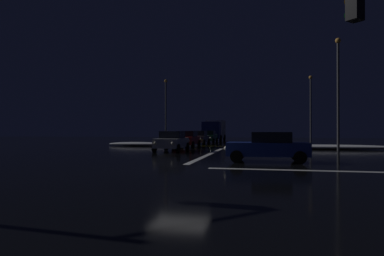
{
  "coord_description": "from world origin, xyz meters",
  "views": [
    {
      "loc": [
        3.66,
        -14.67,
        1.68
      ],
      "look_at": [
        -1.97,
        11.94,
        1.83
      ],
      "focal_mm": 31.75,
      "sensor_mm": 36.0,
      "label": 1
    }
  ],
  "objects_px": {
    "sedan_silver": "(172,141)",
    "sedan_blue_crossing": "(268,147)",
    "sedan_gray": "(198,138)",
    "sedan_red": "(187,139)",
    "streetlamp_right_far": "(311,104)",
    "sedan_green": "(208,137)",
    "streetlamp_left_far": "(166,106)",
    "streetlamp_right_near": "(338,86)",
    "box_truck": "(215,130)"
  },
  "relations": [
    {
      "from": "sedan_silver",
      "to": "sedan_blue_crossing",
      "type": "height_order",
      "value": "same"
    },
    {
      "from": "sedan_gray",
      "to": "sedan_red",
      "type": "bearing_deg",
      "value": -91.24
    },
    {
      "from": "sedan_blue_crossing",
      "to": "streetlamp_right_far",
      "type": "xyz_separation_m",
      "value": [
        5.54,
        26.37,
        4.12
      ]
    },
    {
      "from": "sedan_green",
      "to": "streetlamp_left_far",
      "type": "height_order",
      "value": "streetlamp_left_far"
    },
    {
      "from": "sedan_silver",
      "to": "sedan_green",
      "type": "relative_size",
      "value": 1.0
    },
    {
      "from": "sedan_green",
      "to": "streetlamp_left_far",
      "type": "xyz_separation_m",
      "value": [
        -6.2,
        2.03,
        4.17
      ]
    },
    {
      "from": "streetlamp_right_near",
      "to": "streetlamp_right_far",
      "type": "distance_m",
      "value": 16.0
    },
    {
      "from": "sedan_gray",
      "to": "box_truck",
      "type": "xyz_separation_m",
      "value": [
        0.05,
        12.46,
        0.91
      ]
    },
    {
      "from": "box_truck",
      "to": "streetlamp_right_far",
      "type": "distance_m",
      "value": 14.14
    },
    {
      "from": "sedan_gray",
      "to": "sedan_green",
      "type": "distance_m",
      "value": 5.47
    },
    {
      "from": "sedan_green",
      "to": "sedan_blue_crossing",
      "type": "height_order",
      "value": "same"
    },
    {
      "from": "sedan_gray",
      "to": "streetlamp_left_far",
      "type": "bearing_deg",
      "value": 128.63
    },
    {
      "from": "streetlamp_left_far",
      "to": "streetlamp_right_far",
      "type": "relative_size",
      "value": 1.01
    },
    {
      "from": "sedan_silver",
      "to": "sedan_blue_crossing",
      "type": "bearing_deg",
      "value": -45.31
    },
    {
      "from": "sedan_blue_crossing",
      "to": "streetlamp_left_far",
      "type": "distance_m",
      "value": 29.84
    },
    {
      "from": "sedan_red",
      "to": "sedan_blue_crossing",
      "type": "height_order",
      "value": "same"
    },
    {
      "from": "sedan_blue_crossing",
      "to": "sedan_green",
      "type": "bearing_deg",
      "value": 106.34
    },
    {
      "from": "sedan_green",
      "to": "streetlamp_right_near",
      "type": "relative_size",
      "value": 0.48
    },
    {
      "from": "sedan_red",
      "to": "box_truck",
      "type": "height_order",
      "value": "box_truck"
    },
    {
      "from": "sedan_green",
      "to": "streetlamp_right_near",
      "type": "distance_m",
      "value": 19.37
    },
    {
      "from": "sedan_blue_crossing",
      "to": "streetlamp_right_near",
      "type": "xyz_separation_m",
      "value": [
        5.54,
        10.37,
        4.37
      ]
    },
    {
      "from": "sedan_silver",
      "to": "streetlamp_right_near",
      "type": "relative_size",
      "value": 0.48
    },
    {
      "from": "sedan_gray",
      "to": "box_truck",
      "type": "distance_m",
      "value": 12.49
    },
    {
      "from": "sedan_gray",
      "to": "streetlamp_right_near",
      "type": "height_order",
      "value": "streetlamp_right_near"
    },
    {
      "from": "sedan_silver",
      "to": "streetlamp_right_far",
      "type": "height_order",
      "value": "streetlamp_right_far"
    },
    {
      "from": "sedan_red",
      "to": "sedan_green",
      "type": "bearing_deg",
      "value": 88.23
    },
    {
      "from": "sedan_blue_crossing",
      "to": "streetlamp_left_far",
      "type": "xyz_separation_m",
      "value": [
        -13.34,
        26.37,
        4.17
      ]
    },
    {
      "from": "sedan_gray",
      "to": "sedan_blue_crossing",
      "type": "height_order",
      "value": "same"
    },
    {
      "from": "box_truck",
      "to": "streetlamp_right_near",
      "type": "height_order",
      "value": "streetlamp_right_near"
    },
    {
      "from": "sedan_silver",
      "to": "sedan_green",
      "type": "distance_m",
      "value": 17.0
    },
    {
      "from": "sedan_silver",
      "to": "box_truck",
      "type": "relative_size",
      "value": 0.52
    },
    {
      "from": "streetlamp_right_far",
      "to": "box_truck",
      "type": "bearing_deg",
      "value": 158.83
    },
    {
      "from": "streetlamp_right_near",
      "to": "streetlamp_left_far",
      "type": "height_order",
      "value": "streetlamp_right_near"
    },
    {
      "from": "streetlamp_right_far",
      "to": "sedan_blue_crossing",
      "type": "bearing_deg",
      "value": -101.86
    },
    {
      "from": "sedan_gray",
      "to": "streetlamp_right_far",
      "type": "relative_size",
      "value": 0.51
    },
    {
      "from": "sedan_silver",
      "to": "streetlamp_right_far",
      "type": "xyz_separation_m",
      "value": [
        12.79,
        19.03,
        4.12
      ]
    },
    {
      "from": "sedan_red",
      "to": "sedan_gray",
      "type": "height_order",
      "value": "same"
    },
    {
      "from": "sedan_red",
      "to": "streetlamp_right_far",
      "type": "distance_m",
      "value": 18.7
    },
    {
      "from": "box_truck",
      "to": "sedan_gray",
      "type": "bearing_deg",
      "value": -90.23
    },
    {
      "from": "sedan_silver",
      "to": "sedan_red",
      "type": "xyz_separation_m",
      "value": [
        -0.21,
        6.24,
        0.0
      ]
    },
    {
      "from": "sedan_green",
      "to": "sedan_blue_crossing",
      "type": "distance_m",
      "value": 25.36
    },
    {
      "from": "sedan_red",
      "to": "box_truck",
      "type": "xyz_separation_m",
      "value": [
        0.17,
        17.76,
        0.91
      ]
    },
    {
      "from": "box_truck",
      "to": "sedan_blue_crossing",
      "type": "distance_m",
      "value": 32.19
    },
    {
      "from": "box_truck",
      "to": "streetlamp_right_far",
      "type": "relative_size",
      "value": 0.98
    },
    {
      "from": "sedan_red",
      "to": "sedan_blue_crossing",
      "type": "distance_m",
      "value": 15.5
    },
    {
      "from": "sedan_red",
      "to": "streetlamp_left_far",
      "type": "bearing_deg",
      "value": 114.66
    },
    {
      "from": "sedan_gray",
      "to": "streetlamp_right_near",
      "type": "distance_m",
      "value": 16.05
    },
    {
      "from": "streetlamp_right_near",
      "to": "box_truck",
      "type": "bearing_deg",
      "value": 121.48
    },
    {
      "from": "sedan_silver",
      "to": "streetlamp_right_near",
      "type": "height_order",
      "value": "streetlamp_right_near"
    },
    {
      "from": "streetlamp_right_far",
      "to": "streetlamp_left_far",
      "type": "bearing_deg",
      "value": 180.0
    }
  ]
}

